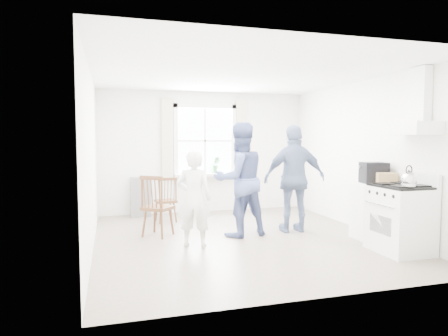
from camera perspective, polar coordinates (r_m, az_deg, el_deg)
room_shell at (r=6.31m, az=2.43°, el=1.50°), size 4.62×5.12×2.64m
window_assembly at (r=8.66m, az=-2.70°, el=3.33°), size 1.88×0.24×1.70m
range_hood at (r=6.16m, az=25.44°, el=6.62°), size 0.45×0.76×0.94m
shelf_unit at (r=8.41m, az=-11.83°, el=-4.05°), size 0.40×0.30×0.80m
gas_stove at (r=6.15m, az=23.88°, el=-6.58°), size 0.68×0.76×1.12m
kettle at (r=5.85m, az=24.88°, el=-1.57°), size 0.21×0.21×0.30m
low_cabinet at (r=6.74m, az=20.50°, el=-5.86°), size 0.50×0.55×0.90m
stereo_stack at (r=6.68m, az=20.62°, el=-0.64°), size 0.43×0.40×0.33m
cardboard_box at (r=6.53m, az=22.16°, el=-1.43°), size 0.34×0.30×0.18m
windsor_chair_a at (r=7.65m, az=-8.14°, el=-3.81°), size 0.42×0.41×0.88m
windsor_chair_b at (r=6.55m, az=-9.96°, el=-4.44°), size 0.59×0.59×1.02m
person_left at (r=5.91m, az=-4.30°, el=-4.37°), size 0.68×0.68×1.43m
person_mid at (r=6.52m, az=2.25°, el=-1.66°), size 1.04×1.04×1.86m
person_right at (r=6.91m, az=10.06°, el=-1.50°), size 1.17×1.17×1.84m
potted_plant at (r=8.64m, az=-1.21°, el=0.45°), size 0.22×0.22×0.36m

